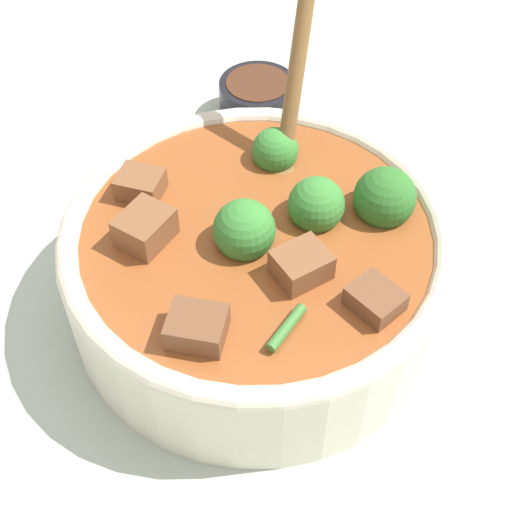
{
  "coord_description": "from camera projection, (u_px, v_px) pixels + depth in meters",
  "views": [
    {
      "loc": [
        0.09,
        -0.32,
        0.44
      ],
      "look_at": [
        0.0,
        0.0,
        0.05
      ],
      "focal_mm": 50.0,
      "sensor_mm": 36.0,
      "label": 1
    }
  ],
  "objects": [
    {
      "name": "stew_bowl",
      "position": [
        257.0,
        259.0,
        0.51
      ],
      "size": [
        0.27,
        0.31,
        0.25
      ],
      "color": "beige",
      "rests_on": "ground_plane"
    },
    {
      "name": "condiment_bowl",
      "position": [
        258.0,
        98.0,
        0.68
      ],
      "size": [
        0.07,
        0.07,
        0.04
      ],
      "color": "black",
      "rests_on": "ground_plane"
    },
    {
      "name": "ground_plane",
      "position": [
        256.0,
        302.0,
        0.55
      ],
      "size": [
        4.0,
        4.0,
        0.0
      ],
      "primitive_type": "plane",
      "color": "#ADBCAD"
    }
  ]
}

